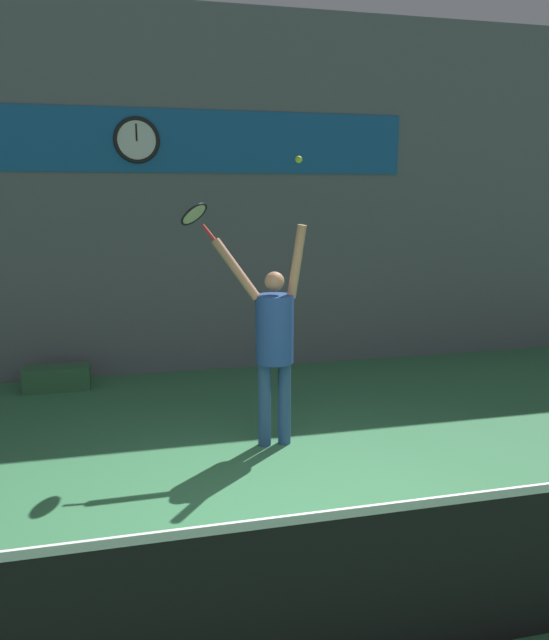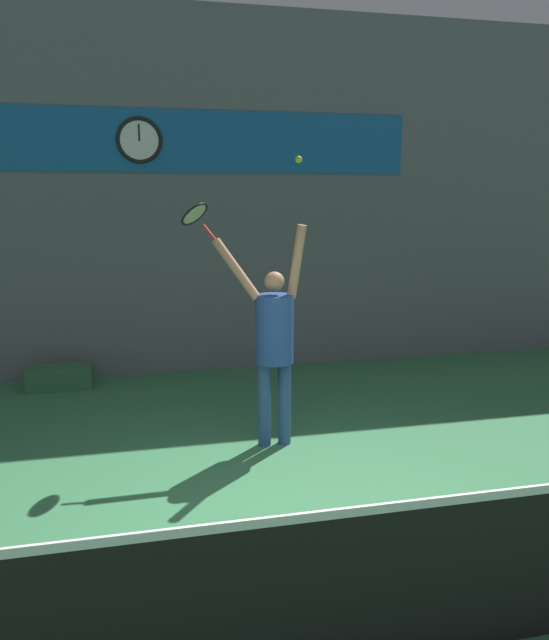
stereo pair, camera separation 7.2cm
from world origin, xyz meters
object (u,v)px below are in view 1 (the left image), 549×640
Objects in this scene: tennis_player at (274,337)px; equipment_bag at (57,378)px; scoreboard_clock at (137,140)px; tennis_ball at (299,159)px; tennis_racket at (195,216)px.

equipment_bag is at bearing 133.64° from tennis_player.
scoreboard_clock reaches higher than tennis_ball.
scoreboard_clock is at bearing 112.04° from tennis_player.
tennis_player is 34.13× the size of tennis_ball.
tennis_player is at bearing -46.36° from equipment_bag.
tennis_ball is at bearing -31.02° from tennis_racket.
scoreboard_clock is at bearing 20.87° from equipment_bag.
tennis_ball reaches higher than equipment_bag.
tennis_player is 2.69× the size of equipment_bag.
tennis_player is 5.59× the size of tennis_racket.
scoreboard_clock is 3.32m from tennis_ball.
tennis_ball reaches higher than tennis_player.
tennis_ball is at bearing -25.25° from tennis_player.
tennis_racket is at bearing 148.98° from tennis_ball.
tennis_ball is (1.38, -2.99, -0.38)m from scoreboard_clock.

